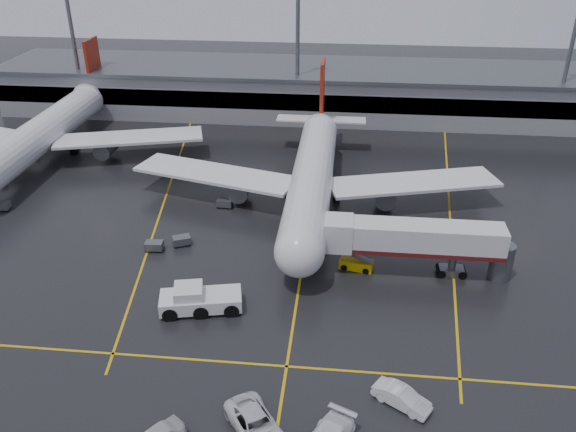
# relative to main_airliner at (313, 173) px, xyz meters

# --- Properties ---
(ground) EXTENTS (220.00, 220.00, 0.00)m
(ground) POSITION_rel_main_airliner_xyz_m (0.00, -9.70, -4.21)
(ground) COLOR black
(ground) RESTS_ON ground
(apron_line_centre) EXTENTS (0.25, 90.00, 0.02)m
(apron_line_centre) POSITION_rel_main_airliner_xyz_m (0.00, -9.70, -4.20)
(apron_line_centre) COLOR gold
(apron_line_centre) RESTS_ON ground
(apron_line_stop) EXTENTS (60.00, 0.25, 0.02)m
(apron_line_stop) POSITION_rel_main_airliner_xyz_m (0.00, -31.70, -4.20)
(apron_line_stop) COLOR gold
(apron_line_stop) RESTS_ON ground
(apron_line_left) EXTENTS (9.99, 69.35, 0.02)m
(apron_line_left) POSITION_rel_main_airliner_xyz_m (-20.00, 0.30, -4.20)
(apron_line_left) COLOR gold
(apron_line_left) RESTS_ON ground
(apron_line_right) EXTENTS (7.57, 69.64, 0.02)m
(apron_line_right) POSITION_rel_main_airliner_xyz_m (18.00, 0.30, -4.20)
(apron_line_right) COLOR gold
(apron_line_right) RESTS_ON ground
(terminal) EXTENTS (122.00, 19.00, 8.60)m
(terminal) POSITION_rel_main_airliner_xyz_m (0.00, 38.23, 0.11)
(terminal) COLOR gray
(terminal) RESTS_ON ground
(light_mast_left) EXTENTS (3.00, 1.20, 25.45)m
(light_mast_left) POSITION_rel_main_airliner_xyz_m (-45.00, 32.30, 10.27)
(light_mast_left) COLOR #595B60
(light_mast_left) RESTS_ON ground
(light_mast_mid) EXTENTS (3.00, 1.20, 25.45)m
(light_mast_mid) POSITION_rel_main_airliner_xyz_m (-5.00, 32.30, 10.27)
(light_mast_mid) COLOR #595B60
(light_mast_mid) RESTS_ON ground
(light_mast_right) EXTENTS (3.00, 1.20, 25.45)m
(light_mast_right) POSITION_rel_main_airliner_xyz_m (40.00, 32.30, 10.27)
(light_mast_right) COLOR #595B60
(light_mast_right) RESTS_ON ground
(main_airliner) EXTENTS (48.80, 45.60, 14.10)m
(main_airliner) POSITION_rel_main_airliner_xyz_m (0.00, 0.00, 0.00)
(main_airliner) COLOR silver
(main_airliner) RESTS_ON ground
(second_airliner) EXTENTS (48.80, 45.60, 14.10)m
(second_airliner) POSITION_rel_main_airliner_xyz_m (-42.00, 12.00, 0.00)
(second_airliner) COLOR silver
(second_airliner) RESTS_ON ground
(jet_bridge) EXTENTS (19.90, 3.40, 6.05)m
(jet_bridge) POSITION_rel_main_airliner_xyz_m (11.87, -15.70, -0.28)
(jet_bridge) COLOR silver
(jet_bridge) RESTS_ON ground
(pushback_tractor) EXTENTS (8.38, 4.86, 2.82)m
(pushback_tractor) POSITION_rel_main_airliner_xyz_m (-9.43, -24.55, -3.09)
(pushback_tractor) COLOR silver
(pushback_tractor) RESTS_ON ground
(belt_loader) EXTENTS (3.83, 2.33, 2.27)m
(belt_loader) POSITION_rel_main_airliner_xyz_m (5.91, -15.54, -3.65)
(belt_loader) COLOR #D3AA08
(belt_loader) RESTS_ON ground
(service_van_a) EXTENTS (6.03, 6.94, 1.78)m
(service_van_a) POSITION_rel_main_airliner_xyz_m (-1.49, -39.18, -3.32)
(service_van_a) COLOR silver
(service_van_a) RESTS_ON ground
(service_van_c) EXTENTS (4.90, 3.94, 1.57)m
(service_van_c) POSITION_rel_main_airliner_xyz_m (9.53, -35.09, -3.43)
(service_van_c) COLOR silver
(service_van_c) RESTS_ON ground
(baggage_cart_a) EXTENTS (2.36, 2.01, 1.12)m
(baggage_cart_a) POSITION_rel_main_airliner_xyz_m (-14.34, -12.68, -3.58)
(baggage_cart_a) COLOR #595B60
(baggage_cart_a) RESTS_ON ground
(baggage_cart_b) EXTENTS (2.07, 1.41, 1.12)m
(baggage_cart_b) POSITION_rel_main_airliner_xyz_m (-17.14, -14.17, -3.58)
(baggage_cart_b) COLOR #595B60
(baggage_cart_b) RESTS_ON ground
(baggage_cart_c) EXTENTS (2.10, 1.46, 1.12)m
(baggage_cart_c) POSITION_rel_main_airliner_xyz_m (-11.28, -2.60, -3.58)
(baggage_cart_c) COLOR #595B60
(baggage_cart_c) RESTS_ON ground
(baggage_cart_e) EXTENTS (2.16, 1.57, 1.12)m
(baggage_cart_e) POSITION_rel_main_airliner_xyz_m (-39.88, -6.47, -3.58)
(baggage_cart_e) COLOR #595B60
(baggage_cart_e) RESTS_ON ground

